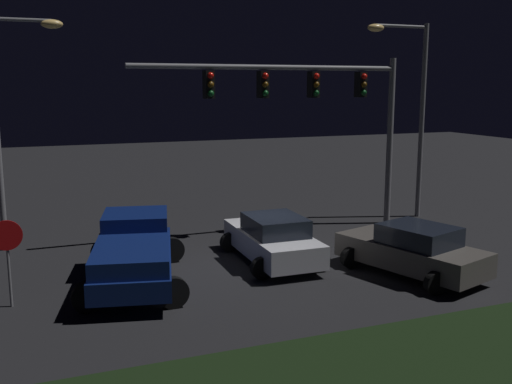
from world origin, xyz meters
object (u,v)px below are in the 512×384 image
object	(u,v)px
car_sedan_far	(412,250)
street_lamp_left	(10,104)
pickup_truck	(134,248)
traffic_signal_gantry	(314,98)
car_sedan	(273,239)
street_lamp_right	(411,96)
stop_sign	(7,247)

from	to	relation	value
car_sedan_far	street_lamp_left	distance (m)	13.54
pickup_truck	street_lamp_left	size ratio (longest dim) A/B	0.74
car_sedan_far	traffic_signal_gantry	distance (m)	7.26
pickup_truck	street_lamp_left	bearing A→B (deg)	44.20
pickup_truck	car_sedan	bearing A→B (deg)	-72.07
pickup_truck	car_sedan_far	world-z (taller)	pickup_truck
street_lamp_left	car_sedan	bearing A→B (deg)	-31.67
traffic_signal_gantry	street_lamp_left	size ratio (longest dim) A/B	1.34
car_sedan_far	traffic_signal_gantry	size ratio (longest dim) A/B	0.46
car_sedan	street_lamp_right	distance (m)	9.59
street_lamp_left	stop_sign	distance (m)	6.58
pickup_truck	car_sedan_far	size ratio (longest dim) A/B	1.21
pickup_truck	street_lamp_left	distance (m)	6.97
car_sedan_far	stop_sign	size ratio (longest dim) A/B	2.12
street_lamp_left	stop_sign	bearing A→B (deg)	-92.13
street_lamp_right	car_sedan_far	bearing A→B (deg)	-124.22
pickup_truck	street_lamp_left	world-z (taller)	street_lamp_left
street_lamp_right	traffic_signal_gantry	bearing A→B (deg)	-172.64
car_sedan	street_lamp_right	bearing A→B (deg)	-62.55
car_sedan_far	street_lamp_right	bearing A→B (deg)	-51.61
street_lamp_right	street_lamp_left	bearing A→B (deg)	177.10
pickup_truck	street_lamp_right	xyz separation A→B (m)	(12.06, 4.19, 4.02)
pickup_truck	car_sedan_far	distance (m)	8.00
stop_sign	street_lamp_right	bearing A→B (deg)	17.85
stop_sign	pickup_truck	bearing A→B (deg)	12.87
pickup_truck	stop_sign	size ratio (longest dim) A/B	2.56
pickup_truck	traffic_signal_gantry	size ratio (longest dim) A/B	0.55
car_sedan_far	street_lamp_right	world-z (taller)	street_lamp_right
car_sedan	traffic_signal_gantry	distance (m)	6.13
car_sedan_far	street_lamp_left	world-z (taller)	street_lamp_left
car_sedan	street_lamp_left	world-z (taller)	street_lamp_left
pickup_truck	car_sedan	world-z (taller)	pickup_truck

